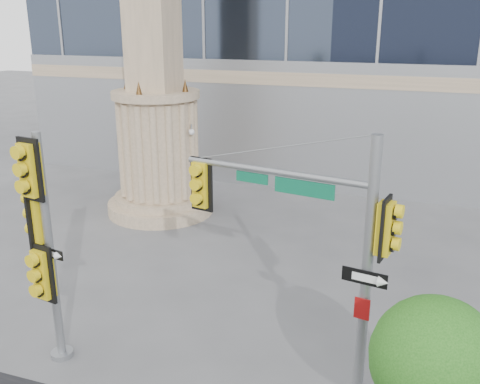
% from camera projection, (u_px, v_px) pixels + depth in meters
% --- Properties ---
extents(ground, '(120.00, 120.00, 0.00)m').
position_uv_depth(ground, '(211.00, 361.00, 12.76)').
color(ground, '#545456').
rests_on(ground, ground).
extents(monument, '(4.40, 4.40, 16.60)m').
position_uv_depth(monument, '(155.00, 80.00, 21.03)').
color(monument, gray).
rests_on(monument, ground).
extents(main_signal_pole, '(4.48, 1.18, 5.83)m').
position_uv_depth(main_signal_pole, '(317.00, 238.00, 10.69)').
color(main_signal_pole, slate).
rests_on(main_signal_pole, ground).
extents(secondary_signal_pole, '(0.96, 0.81, 5.53)m').
position_uv_depth(secondary_signal_pole, '(41.00, 233.00, 11.89)').
color(secondary_signal_pole, slate).
rests_on(secondary_signal_pole, ground).
extents(street_tree, '(2.23, 2.17, 3.47)m').
position_uv_depth(street_tree, '(437.00, 365.00, 8.92)').
color(street_tree, gray).
rests_on(street_tree, ground).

